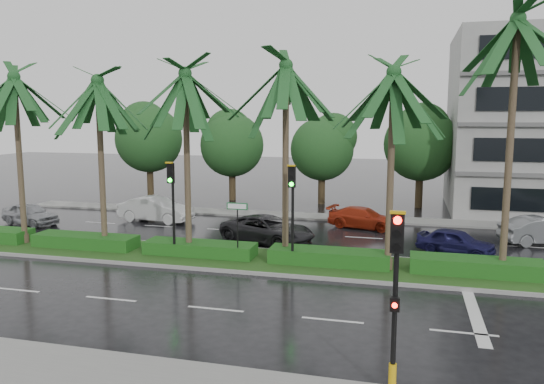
% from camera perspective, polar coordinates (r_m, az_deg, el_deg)
% --- Properties ---
extents(ground, '(120.00, 120.00, 0.00)m').
position_cam_1_polar(ground, '(23.07, -1.69, -8.21)').
color(ground, black).
rests_on(ground, ground).
extents(near_sidewalk, '(40.00, 2.40, 0.12)m').
position_cam_1_polar(near_sidewalk, '(14.22, -13.87, -19.11)').
color(near_sidewalk, slate).
rests_on(near_sidewalk, ground).
extents(far_sidewalk, '(40.00, 2.00, 0.12)m').
position_cam_1_polar(far_sidewalk, '(34.43, 3.87, -2.61)').
color(far_sidewalk, slate).
rests_on(far_sidewalk, ground).
extents(median, '(36.00, 4.00, 0.15)m').
position_cam_1_polar(median, '(23.98, -1.02, -7.38)').
color(median, gray).
rests_on(median, ground).
extents(hedge, '(35.20, 1.40, 0.60)m').
position_cam_1_polar(hedge, '(23.88, -1.03, -6.52)').
color(hedge, '#134213').
rests_on(hedge, median).
extents(lane_markings, '(34.00, 13.06, 0.01)m').
position_cam_1_polar(lane_markings, '(22.05, 5.69, -9.03)').
color(lane_markings, silver).
rests_on(lane_markings, ground).
extents(palm_row, '(26.30, 4.20, 10.80)m').
position_cam_1_polar(palm_row, '(23.51, -4.05, 11.77)').
color(palm_row, '#453528').
rests_on(palm_row, median).
extents(signal_near, '(0.34, 0.45, 4.36)m').
position_cam_1_polar(signal_near, '(12.53, 13.10, -10.77)').
color(signal_near, black).
rests_on(signal_near, near_sidewalk).
extents(signal_median_left, '(0.34, 0.42, 4.36)m').
position_cam_1_polar(signal_median_left, '(24.09, -10.70, -0.34)').
color(signal_median_left, black).
rests_on(signal_median_left, median).
extents(signal_median_right, '(0.34, 0.42, 4.36)m').
position_cam_1_polar(signal_median_right, '(22.33, 2.19, -0.88)').
color(signal_median_right, black).
rests_on(signal_median_right, median).
extents(street_sign, '(0.95, 0.09, 2.60)m').
position_cam_1_polar(street_sign, '(23.31, -3.75, -2.69)').
color(street_sign, black).
rests_on(street_sign, median).
extents(bg_trees, '(33.32, 5.33, 7.69)m').
position_cam_1_polar(bg_trees, '(39.33, 5.81, 5.60)').
color(bg_trees, '#332817').
rests_on(bg_trees, ground).
extents(car_silver, '(2.55, 4.14, 1.32)m').
position_cam_1_polar(car_silver, '(35.07, -24.58, -2.16)').
color(car_silver, '#94969A').
rests_on(car_silver, ground).
extents(car_white, '(2.07, 4.79, 1.53)m').
position_cam_1_polar(car_white, '(33.63, -12.40, -1.83)').
color(car_white, silver).
rests_on(car_white, ground).
extents(car_darkgrey, '(4.01, 5.55, 1.40)m').
position_cam_1_polar(car_darkgrey, '(27.41, -0.47, -4.05)').
color(car_darkgrey, black).
rests_on(car_darkgrey, ground).
extents(car_red, '(2.69, 4.48, 1.22)m').
position_cam_1_polar(car_red, '(31.38, 9.82, -2.76)').
color(car_red, '#A62812').
rests_on(car_red, ground).
extents(car_blue, '(2.68, 3.86, 1.22)m').
position_cam_1_polar(car_blue, '(26.63, 19.16, -5.08)').
color(car_blue, '#1A194C').
rests_on(car_blue, ground).
extents(car_grey, '(2.82, 4.52, 1.41)m').
position_cam_1_polar(car_grey, '(30.45, 27.16, -3.72)').
color(car_grey, slate).
rests_on(car_grey, ground).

